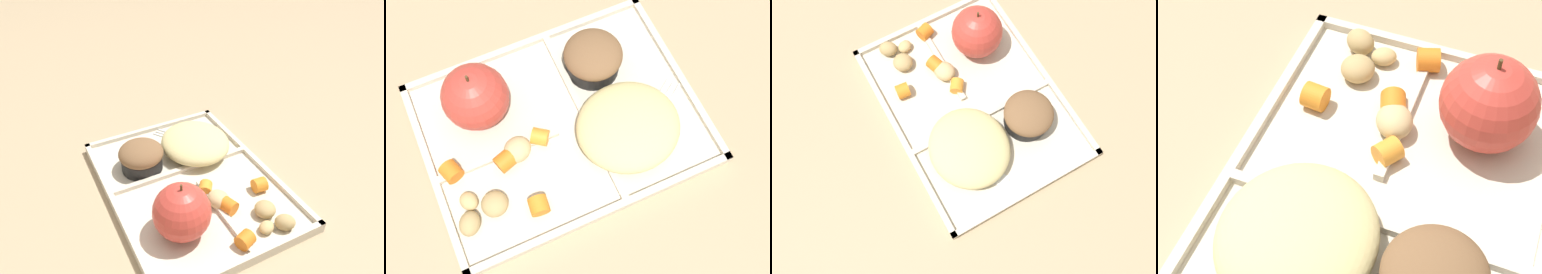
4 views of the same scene
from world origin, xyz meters
The scene contains 16 objects.
ground centered at (0.00, 0.00, 0.00)m, with size 6.00×6.00×0.00m, color tan.
lunch_tray centered at (0.00, 0.00, 0.01)m, with size 0.38×0.28×0.02m.
green_apple centered at (-0.09, 0.06, 0.06)m, with size 0.09×0.09×0.10m.
carrot_slice_large centered at (-0.03, -0.01, 0.02)m, with size 0.02×0.02×0.02m, color orange.
carrot_slice_small centered at (-0.16, -0.01, 0.02)m, with size 0.02×0.02×0.02m, color orange.
carrot_slice_diagonal centered at (-0.07, -0.10, 0.02)m, with size 0.02×0.02×0.02m, color orange.
carrot_slice_near_corner centered at (-0.09, -0.02, 0.02)m, with size 0.02×0.02×0.02m, color orange.
potato_chunk_large centered at (-0.16, -0.08, 0.02)m, with size 0.03×0.03×0.03m, color tan.
potato_chunk_small centered at (-0.15, -0.05, 0.02)m, with size 0.03×0.02×0.02m, color tan.
potato_chunk_golden centered at (-0.07, -0.02, 0.03)m, with size 0.04×0.03×0.03m, color tan.
potato_chunk_wedge centered at (-0.12, -0.07, 0.02)m, with size 0.03×0.03×0.02m, color tan.
egg_noodle_pile centered at (0.08, -0.05, 0.03)m, with size 0.14×0.13×0.04m, color #D6C684.
meatball_back centered at (0.08, -0.05, 0.03)m, with size 0.03×0.03×0.03m, color brown.
meatball_front centered at (0.11, -0.06, 0.03)m, with size 0.04×0.04×0.04m, color brown.
meatball_center centered at (0.05, -0.07, 0.03)m, with size 0.03×0.03×0.03m, color brown.
meatball_side centered at (0.07, -0.06, 0.03)m, with size 0.03×0.03×0.03m, color #755B4C.
Camera 4 is at (0.28, 0.07, 0.46)m, focal length 56.39 mm.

